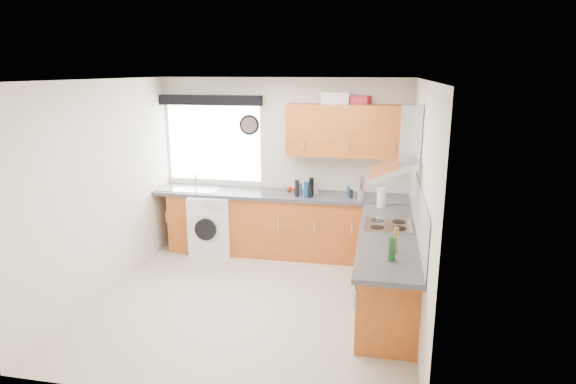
% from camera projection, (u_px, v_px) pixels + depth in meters
% --- Properties ---
extents(ground_plane, '(3.60, 3.60, 0.00)m').
position_uv_depth(ground_plane, '(253.00, 300.00, 5.59)').
color(ground_plane, beige).
extents(ceiling, '(3.60, 3.60, 0.02)m').
position_uv_depth(ceiling, '(249.00, 80.00, 4.97)').
color(ceiling, white).
rests_on(ceiling, wall_back).
extents(wall_back, '(3.60, 0.02, 2.50)m').
position_uv_depth(wall_back, '(284.00, 165.00, 6.99)').
color(wall_back, silver).
rests_on(wall_back, ground_plane).
extents(wall_front, '(3.60, 0.02, 2.50)m').
position_uv_depth(wall_front, '(186.00, 257.00, 3.57)').
color(wall_front, silver).
rests_on(wall_front, ground_plane).
extents(wall_left, '(0.02, 3.60, 2.50)m').
position_uv_depth(wall_left, '(102.00, 189.00, 5.62)').
color(wall_left, silver).
rests_on(wall_left, ground_plane).
extents(wall_right, '(0.02, 3.60, 2.50)m').
position_uv_depth(wall_right, '(420.00, 205.00, 4.95)').
color(wall_right, silver).
rests_on(wall_right, ground_plane).
extents(window, '(1.40, 0.02, 1.10)m').
position_uv_depth(window, '(214.00, 143.00, 7.11)').
color(window, silver).
rests_on(window, wall_back).
extents(window_blind, '(1.50, 0.18, 0.14)m').
position_uv_depth(window_blind, '(210.00, 100.00, 6.87)').
color(window_blind, black).
rests_on(window_blind, wall_back).
extents(splashback, '(0.01, 3.00, 0.54)m').
position_uv_depth(splashback, '(416.00, 204.00, 5.25)').
color(splashback, white).
rests_on(splashback, wall_right).
extents(base_cab_back, '(3.00, 0.58, 0.86)m').
position_uv_depth(base_cab_back, '(273.00, 225.00, 6.94)').
color(base_cab_back, '#A34A19').
rests_on(base_cab_back, ground_plane).
extents(base_cab_corner, '(0.60, 0.60, 0.86)m').
position_uv_depth(base_cab_corner, '(386.00, 232.00, 6.63)').
color(base_cab_corner, '#A34A19').
rests_on(base_cab_corner, ground_plane).
extents(base_cab_right, '(0.58, 2.10, 0.86)m').
position_uv_depth(base_cab_right, '(387.00, 271.00, 5.35)').
color(base_cab_right, '#A34A19').
rests_on(base_cab_right, ground_plane).
extents(worktop_back, '(3.60, 0.62, 0.05)m').
position_uv_depth(worktop_back, '(280.00, 195.00, 6.80)').
color(worktop_back, '#34353A').
rests_on(worktop_back, base_cab_back).
extents(worktop_right, '(0.62, 2.42, 0.05)m').
position_uv_depth(worktop_right, '(388.00, 237.00, 5.09)').
color(worktop_right, '#34353A').
rests_on(worktop_right, base_cab_right).
extents(sink, '(0.84, 0.46, 0.10)m').
position_uv_depth(sink, '(191.00, 186.00, 7.03)').
color(sink, '#B3B7C1').
rests_on(sink, worktop_back).
extents(oven, '(0.56, 0.58, 0.85)m').
position_uv_depth(oven, '(386.00, 266.00, 5.49)').
color(oven, black).
rests_on(oven, ground_plane).
extents(hob_plate, '(0.52, 0.52, 0.01)m').
position_uv_depth(hob_plate, '(388.00, 225.00, 5.37)').
color(hob_plate, '#B3B7C1').
rests_on(hob_plate, worktop_right).
extents(extractor_hood, '(0.52, 0.78, 0.66)m').
position_uv_depth(extractor_hood, '(402.00, 150.00, 5.14)').
color(extractor_hood, '#B3B7C1').
rests_on(extractor_hood, wall_right).
extents(upper_cabinets, '(1.70, 0.35, 0.70)m').
position_uv_depth(upper_cabinets, '(350.00, 131.00, 6.52)').
color(upper_cabinets, '#A34A19').
rests_on(upper_cabinets, wall_back).
extents(washing_machine, '(0.65, 0.63, 0.87)m').
position_uv_depth(washing_machine, '(213.00, 223.00, 7.00)').
color(washing_machine, silver).
rests_on(washing_machine, ground_plane).
extents(wall_clock, '(0.29, 0.04, 0.29)m').
position_uv_depth(wall_clock, '(249.00, 125.00, 6.91)').
color(wall_clock, black).
rests_on(wall_clock, wall_back).
extents(casserole, '(0.41, 0.33, 0.16)m').
position_uv_depth(casserole, '(334.00, 98.00, 6.54)').
color(casserole, silver).
rests_on(casserole, upper_cabinets).
extents(storage_box, '(0.29, 0.26, 0.11)m').
position_uv_depth(storage_box, '(361.00, 100.00, 6.47)').
color(storage_box, '#9F2434').
rests_on(storage_box, upper_cabinets).
extents(utensil_pot, '(0.10, 0.10, 0.13)m').
position_uv_depth(utensil_pot, '(361.00, 195.00, 6.42)').
color(utensil_pot, gray).
rests_on(utensil_pot, worktop_back).
extents(kitchen_roll, '(0.12, 0.12, 0.24)m').
position_uv_depth(kitchen_roll, '(381.00, 198.00, 6.07)').
color(kitchen_roll, silver).
rests_on(kitchen_roll, worktop_right).
extents(tomato_cluster, '(0.14, 0.14, 0.06)m').
position_uv_depth(tomato_cluster, '(291.00, 189.00, 6.90)').
color(tomato_cluster, '#A81B07').
rests_on(tomato_cluster, worktop_back).
extents(jar_0, '(0.05, 0.05, 0.11)m').
position_uv_depth(jar_0, '(351.00, 194.00, 6.52)').
color(jar_0, black).
rests_on(jar_0, worktop_back).
extents(jar_1, '(0.05, 0.05, 0.17)m').
position_uv_depth(jar_1, '(317.00, 186.00, 6.85)').
color(jar_1, '#3F2C23').
rests_on(jar_1, worktop_back).
extents(jar_2, '(0.07, 0.07, 0.22)m').
position_uv_depth(jar_2, '(307.00, 189.00, 6.58)').
color(jar_2, navy).
rests_on(jar_2, worktop_back).
extents(jar_3, '(0.06, 0.06, 0.23)m').
position_uv_depth(jar_3, '(297.00, 188.00, 6.60)').
color(jar_3, black).
rests_on(jar_3, worktop_back).
extents(jar_4, '(0.05, 0.05, 0.17)m').
position_uv_depth(jar_4, '(311.00, 191.00, 6.54)').
color(jar_4, black).
rests_on(jar_4, worktop_back).
extents(jar_5, '(0.05, 0.05, 0.20)m').
position_uv_depth(jar_5, '(316.00, 186.00, 6.76)').
color(jar_5, navy).
rests_on(jar_5, worktop_back).
extents(jar_6, '(0.04, 0.04, 0.15)m').
position_uv_depth(jar_6, '(300.00, 188.00, 6.74)').
color(jar_6, navy).
rests_on(jar_6, worktop_back).
extents(jar_7, '(0.05, 0.05, 0.13)m').
position_uv_depth(jar_7, '(348.00, 191.00, 6.63)').
color(jar_7, '#185277').
rests_on(jar_7, worktop_back).
extents(jar_8, '(0.07, 0.07, 0.21)m').
position_uv_depth(jar_8, '(316.00, 187.00, 6.69)').
color(jar_8, '#AC9E93').
rests_on(jar_8, worktop_back).
extents(jar_9, '(0.06, 0.06, 0.26)m').
position_uv_depth(jar_9, '(311.00, 187.00, 6.61)').
color(jar_9, black).
rests_on(jar_9, worktop_back).
extents(bottle_0, '(0.05, 0.05, 0.24)m').
position_uv_depth(bottle_0, '(396.00, 240.00, 4.56)').
color(bottle_0, brown).
rests_on(bottle_0, worktop_right).
extents(bottle_1, '(0.07, 0.07, 0.23)m').
position_uv_depth(bottle_1, '(392.00, 249.00, 4.37)').
color(bottle_1, '#17401A').
rests_on(bottle_1, worktop_right).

